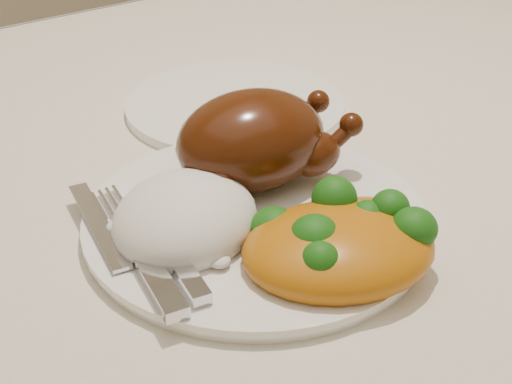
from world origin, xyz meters
TOP-DOWN VIEW (x-y plane):
  - dining_table at (0.00, 0.00)m, footprint 1.60×0.90m
  - tablecloth at (0.00, 0.00)m, footprint 1.73×1.03m
  - dinner_plate at (0.09, -0.08)m, footprint 0.29×0.29m
  - side_plate at (0.20, 0.11)m, footprint 0.29×0.29m
  - roast_chicken at (0.12, -0.04)m, footprint 0.16×0.12m
  - rice_mound at (0.03, -0.07)m, footprint 0.15×0.14m
  - mac_and_cheese at (0.10, -0.16)m, footprint 0.17×0.15m
  - cutlery at (-0.01, -0.08)m, footprint 0.05×0.19m

SIDE VIEW (x-z plane):
  - dining_table at x=0.00m, z-range 0.29..1.05m
  - tablecloth at x=0.00m, z-range 0.65..0.83m
  - side_plate at x=0.20m, z-range 0.77..0.78m
  - dinner_plate at x=0.09m, z-range 0.77..0.78m
  - cutlery at x=-0.01m, z-range 0.78..0.79m
  - rice_mound at x=0.03m, z-range 0.76..0.82m
  - mac_and_cheese at x=0.10m, z-range 0.76..0.82m
  - roast_chicken at x=0.12m, z-range 0.78..0.86m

